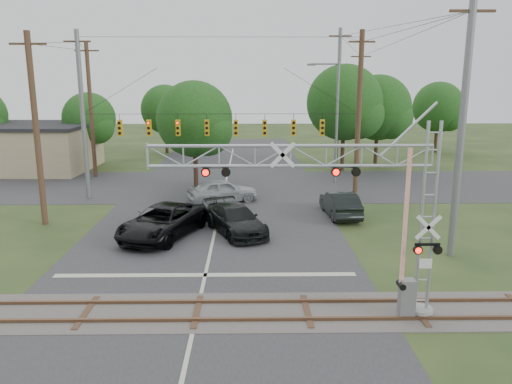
{
  "coord_description": "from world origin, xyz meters",
  "views": [
    {
      "loc": [
        1.9,
        -14.67,
        8.28
      ],
      "look_at": [
        2.22,
        7.5,
        3.24
      ],
      "focal_mm": 35.0,
      "sensor_mm": 36.0,
      "label": 1
    }
  ],
  "objects_px": {
    "car_dark": "(236,219)",
    "sedan_silver": "(223,190)",
    "streetlight": "(335,116)",
    "traffic_signal_span": "(234,119)",
    "crossing_gantry": "(343,200)",
    "pickup_black": "(162,222)"
  },
  "relations": [
    {
      "from": "car_dark",
      "to": "sedan_silver",
      "type": "bearing_deg",
      "value": 75.02
    },
    {
      "from": "pickup_black",
      "to": "streetlight",
      "type": "relative_size",
      "value": 0.64
    },
    {
      "from": "streetlight",
      "to": "car_dark",
      "type": "bearing_deg",
      "value": -119.31
    },
    {
      "from": "crossing_gantry",
      "to": "traffic_signal_span",
      "type": "xyz_separation_m",
      "value": [
        -4.23,
        18.36,
        1.3
      ]
    },
    {
      "from": "traffic_signal_span",
      "to": "streetlight",
      "type": "distance_m",
      "value": 9.31
    },
    {
      "from": "traffic_signal_span",
      "to": "car_dark",
      "type": "xyz_separation_m",
      "value": [
        0.31,
        -8.42,
        -4.81
      ]
    },
    {
      "from": "car_dark",
      "to": "streetlight",
      "type": "distance_m",
      "value": 16.07
    },
    {
      "from": "streetlight",
      "to": "traffic_signal_span",
      "type": "bearing_deg",
      "value": -147.44
    },
    {
      "from": "streetlight",
      "to": "pickup_black",
      "type": "bearing_deg",
      "value": -129.09
    },
    {
      "from": "pickup_black",
      "to": "sedan_silver",
      "type": "bearing_deg",
      "value": 89.77
    },
    {
      "from": "crossing_gantry",
      "to": "streetlight",
      "type": "xyz_separation_m",
      "value": [
        3.61,
        23.37,
        1.1
      ]
    },
    {
      "from": "car_dark",
      "to": "traffic_signal_span",
      "type": "bearing_deg",
      "value": 68.44
    },
    {
      "from": "car_dark",
      "to": "sedan_silver",
      "type": "relative_size",
      "value": 1.11
    },
    {
      "from": "car_dark",
      "to": "streetlight",
      "type": "height_order",
      "value": "streetlight"
    },
    {
      "from": "pickup_black",
      "to": "streetlight",
      "type": "distance_m",
      "value": 18.68
    },
    {
      "from": "crossing_gantry",
      "to": "streetlight",
      "type": "relative_size",
      "value": 1.04
    },
    {
      "from": "traffic_signal_span",
      "to": "car_dark",
      "type": "distance_m",
      "value": 9.7
    },
    {
      "from": "crossing_gantry",
      "to": "streetlight",
      "type": "height_order",
      "value": "streetlight"
    },
    {
      "from": "pickup_black",
      "to": "car_dark",
      "type": "xyz_separation_m",
      "value": [
        3.89,
        0.64,
        -0.08
      ]
    },
    {
      "from": "crossing_gantry",
      "to": "car_dark",
      "type": "distance_m",
      "value": 11.25
    },
    {
      "from": "traffic_signal_span",
      "to": "sedan_silver",
      "type": "xyz_separation_m",
      "value": [
        -0.77,
        -1.35,
        -4.76
      ]
    },
    {
      "from": "crossing_gantry",
      "to": "car_dark",
      "type": "relative_size",
      "value": 1.89
    }
  ]
}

